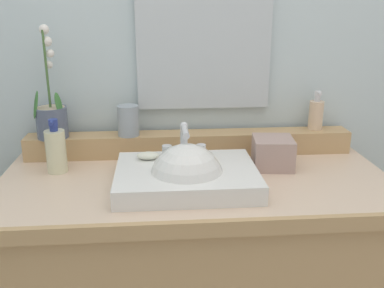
{
  "coord_description": "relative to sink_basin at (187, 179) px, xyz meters",
  "views": [
    {
      "loc": [
        -0.12,
        -1.27,
        1.43
      ],
      "look_at": [
        -0.01,
        -0.02,
        1.01
      ],
      "focal_mm": 40.54,
      "sensor_mm": 36.0,
      "label": 1
    }
  ],
  "objects": [
    {
      "name": "wall_back",
      "position": [
        0.03,
        0.46,
        0.44
      ],
      "size": [
        3.17,
        0.2,
        2.72
      ],
      "primitive_type": "cube",
      "color": "silver",
      "rests_on": "ground"
    },
    {
      "name": "back_ledge",
      "position": [
        0.03,
        0.3,
        0.01
      ],
      "size": [
        1.17,
        0.09,
        0.08
      ],
      "primitive_type": "cube",
      "color": "tan",
      "rests_on": "vanity_cabinet"
    },
    {
      "name": "sink_basin",
      "position": [
        0.0,
        0.0,
        0.0
      ],
      "size": [
        0.42,
        0.32,
        0.26
      ],
      "color": "white",
      "rests_on": "vanity_cabinet"
    },
    {
      "name": "soap_bar",
      "position": [
        -0.12,
        0.1,
        0.04
      ],
      "size": [
        0.07,
        0.04,
        0.02
      ],
      "primitive_type": "ellipsoid",
      "color": "silver",
      "rests_on": "sink_basin"
    },
    {
      "name": "potted_plant",
      "position": [
        -0.45,
        0.28,
        0.14
      ],
      "size": [
        0.11,
        0.11,
        0.38
      ],
      "color": "slate",
      "rests_on": "back_ledge"
    },
    {
      "name": "soap_dispenser",
      "position": [
        0.5,
        0.31,
        0.11
      ],
      "size": [
        0.05,
        0.06,
        0.14
      ],
      "color": "beige",
      "rests_on": "back_ledge"
    },
    {
      "name": "tumbler_cup",
      "position": [
        -0.19,
        0.29,
        0.11
      ],
      "size": [
        0.07,
        0.07,
        0.11
      ],
      "primitive_type": "cylinder",
      "color": "#8F9BA5",
      "rests_on": "back_ledge"
    },
    {
      "name": "lotion_bottle",
      "position": [
        -0.41,
        0.16,
        0.05
      ],
      "size": [
        0.06,
        0.07,
        0.18
      ],
      "color": "beige",
      "rests_on": "vanity_cabinet"
    },
    {
      "name": "tissue_box",
      "position": [
        0.3,
        0.14,
        0.03
      ],
      "size": [
        0.14,
        0.14,
        0.1
      ],
      "primitive_type": "cube",
      "rotation": [
        0.0,
        0.0,
        -0.11
      ],
      "color": "tan",
      "rests_on": "vanity_cabinet"
    },
    {
      "name": "mirror",
      "position": [
        0.09,
        0.35,
        0.41
      ],
      "size": [
        0.48,
        0.02,
        0.56
      ],
      "primitive_type": "cube",
      "color": "silver"
    }
  ]
}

